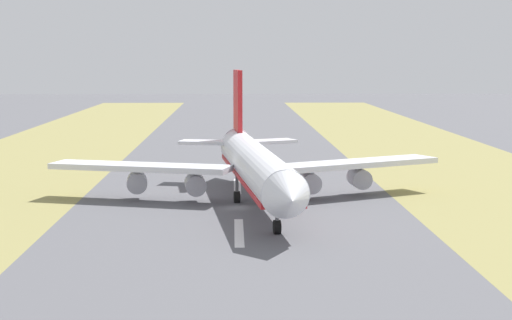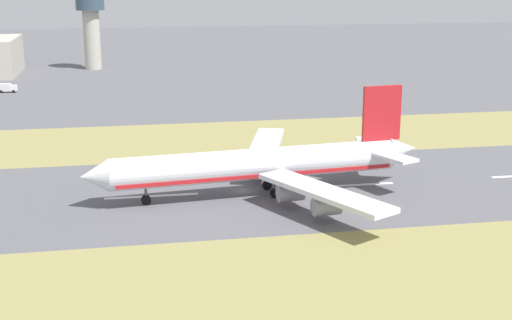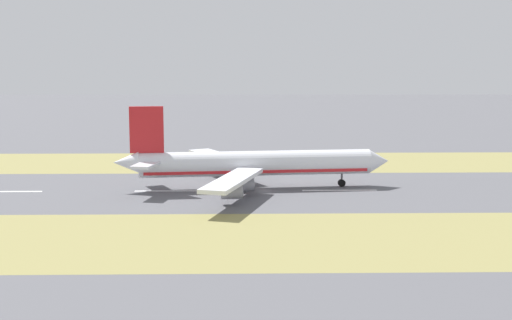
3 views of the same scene
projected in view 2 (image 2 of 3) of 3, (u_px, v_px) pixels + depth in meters
name	position (u px, v px, depth m)	size (l,w,h in m)	color
ground_plane	(244.00, 191.00, 140.56)	(800.00, 800.00, 0.00)	#56565B
grass_median_west	(297.00, 289.00, 97.83)	(40.00, 600.00, 0.01)	olive
grass_median_east	(216.00, 139.00, 183.29)	(40.00, 600.00, 0.01)	olive
centreline_dash_mid	(351.00, 185.00, 144.33)	(1.20, 18.00, 0.01)	silver
centreline_dash_far	(152.00, 196.00, 137.46)	(1.20, 18.00, 0.01)	silver
airplane_main_jet	(265.00, 164.00, 137.22)	(63.82, 67.21, 20.20)	silver
control_tower	(91.00, 23.00, 302.76)	(12.00, 12.00, 32.14)	#B2AD9E
service_truck	(8.00, 88.00, 250.36)	(2.90, 6.14, 3.10)	white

